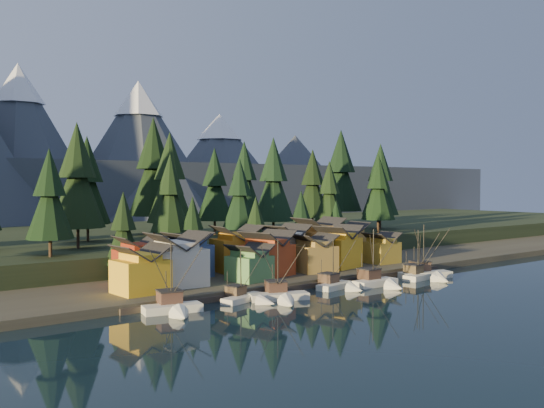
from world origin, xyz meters
TOP-DOWN VIEW (x-y plane):
  - ground at (0.00, 0.00)m, footprint 500.00×500.00m
  - shore_strip at (0.00, 40.00)m, footprint 400.00×50.00m
  - hillside at (0.00, 90.00)m, footprint 420.00×100.00m
  - dock at (0.00, 16.50)m, footprint 80.00×4.00m
  - mountain_ridge at (-4.20, 213.59)m, footprint 560.00×190.00m
  - boat_0 at (-32.60, 10.71)m, footprint 10.10×10.78m
  - boat_1 at (-17.82, 11.15)m, footprint 9.98×10.41m
  - boat_2 at (-12.82, 8.27)m, footprint 11.25×11.69m
  - boat_3 at (3.49, 10.39)m, footprint 9.34×9.89m
  - boat_4 at (12.03, 7.70)m, footprint 10.10×10.99m
  - boat_5 at (25.92, 7.55)m, footprint 9.39×10.01m
  - boat_6 at (28.18, 8.08)m, footprint 12.59×13.04m
  - house_front_0 at (-32.40, 23.17)m, footprint 8.86×8.42m
  - house_front_1 at (-23.91, 25.74)m, footprint 10.21×9.85m
  - house_front_2 at (-9.45, 22.41)m, footprint 8.55×8.60m
  - house_front_3 at (-2.68, 25.43)m, footprint 10.87×10.55m
  - house_front_4 at (8.85, 23.89)m, footprint 9.13×9.66m
  - house_front_5 at (17.18, 24.99)m, footprint 10.74×10.12m
  - house_front_6 at (31.22, 24.44)m, footprint 7.36×6.96m
  - house_back_0 at (-28.00, 33.07)m, footprint 8.77×8.46m
  - house_back_1 at (-16.66, 34.10)m, footprint 8.51×8.60m
  - house_back_2 at (-4.18, 34.82)m, footprint 10.55×9.91m
  - house_back_3 at (7.81, 32.58)m, footprint 10.77×9.89m
  - house_back_4 at (19.08, 33.71)m, footprint 11.12×10.78m
  - house_back_5 at (29.31, 34.08)m, footprint 9.27×9.36m
  - tree_hill_2 at (-40.00, 48.00)m, footprint 9.33×9.33m
  - tree_hill_3 at (-30.00, 60.00)m, footprint 12.22×12.22m
  - tree_hill_4 at (-22.00, 75.00)m, footprint 11.46×11.46m
  - tree_hill_5 at (-12.00, 50.00)m, footprint 9.29×9.29m
  - tree_hill_6 at (-4.00, 65.00)m, footprint 12.00×12.00m
  - tree_hill_7 at (6.00, 48.00)m, footprint 8.97×8.97m
  - tree_hill_8 at (14.00, 72.00)m, footprint 10.67×10.67m
  - tree_hill_9 at (22.00, 55.00)m, footprint 11.67×11.67m
  - tree_hill_10 at (30.00, 80.00)m, footprint 11.96×11.96m
  - tree_hill_11 at (38.00, 50.00)m, footprint 9.02×9.02m
  - tree_hill_12 at (46.00, 66.00)m, footprint 10.84×10.84m
  - tree_hill_13 at (56.00, 48.00)m, footprint 10.05×10.05m
  - tree_hill_14 at (64.00, 72.00)m, footprint 14.04×14.04m
  - tree_hill_15 at (0.00, 82.00)m, footprint 14.36×14.36m
  - tree_hill_17 at (68.00, 58.00)m, footprint 11.79×11.79m
  - tree_shore_0 at (-28.00, 40.00)m, footprint 7.54×7.54m
  - tree_shore_1 at (-12.00, 40.00)m, footprint 7.03×7.03m
  - tree_shore_2 at (5.00, 40.00)m, footprint 6.94×6.94m
  - tree_shore_3 at (19.00, 40.00)m, footprint 7.49×7.49m
  - tree_shore_4 at (31.00, 40.00)m, footprint 6.32×6.32m

SIDE VIEW (x-z plane):
  - ground at x=0.00m, z-range 0.00..0.00m
  - dock at x=0.00m, z-range 0.00..1.00m
  - shore_strip at x=0.00m, z-range 0.00..1.50m
  - boat_1 at x=-17.82m, z-range -3.24..6.90m
  - boat_2 at x=-12.82m, z-range -3.76..8.15m
  - boat_3 at x=3.49m, z-range -3.40..7.83m
  - boat_6 at x=28.18m, z-range -4.12..8.82m
  - boat_5 at x=25.92m, z-range -3.53..8.31m
  - boat_4 at x=12.03m, z-range -3.84..8.87m
  - boat_0 at x=-32.60m, z-range -3.76..8.86m
  - hillside at x=0.00m, z-range 0.00..6.00m
  - house_front_2 at x=-9.45m, z-range 1.68..8.85m
  - house_front_6 at x=31.22m, z-range 1.69..8.97m
  - house_front_4 at x=8.85m, z-range 1.71..9.85m
  - house_front_0 at x=-32.40m, z-range 1.72..10.17m
  - house_back_0 at x=-28.00m, z-range 1.73..10.78m
  - house_back_1 at x=-16.66m, z-range 1.73..10.88m
  - house_front_3 at x=-2.68m, z-range 1.74..11.00m
  - house_back_5 at x=29.31m, z-range 1.73..11.10m
  - house_front_5 at x=17.18m, z-range 1.74..11.32m
  - house_back_3 at x=7.81m, z-range 1.75..11.49m
  - house_back_2 at x=-4.18m, z-range 1.75..11.68m
  - house_front_1 at x=-23.91m, z-range 1.75..11.75m
  - house_back_4 at x=19.08m, z-range 1.77..12.64m
  - tree_shore_4 at x=31.00m, z-range 2.17..16.90m
  - tree_shore_2 at x=5.00m, z-range 2.24..18.40m
  - tree_shore_1 at x=-12.00m, z-range 2.25..18.64m
  - tree_shore_3 at x=19.00m, z-range 2.31..19.75m
  - tree_shore_0 at x=-28.00m, z-range 2.31..19.87m
  - tree_hill_7 at x=6.00m, z-range 6.97..27.87m
  - tree_hill_11 at x=38.00m, z-range 6.98..27.98m
  - tree_hill_5 at x=-12.00m, z-range 7.01..28.64m
  - tree_hill_2 at x=-40.00m, z-range 7.01..28.75m
  - tree_hill_13 at x=56.00m, z-range 7.09..30.49m
  - tree_hill_8 at x=14.00m, z-range 7.16..32.01m
  - tree_hill_12 at x=46.00m, z-range 7.18..32.44m
  - tree_hill_4 at x=-22.00m, z-range 7.25..33.94m
  - tree_hill_9 at x=22.00m, z-range 7.27..34.47m
  - tree_hill_17 at x=68.00m, z-range 7.28..34.75m
  - tree_hill_10 at x=30.00m, z-range 7.30..35.15m
  - tree_hill_6 at x=-4.00m, z-range 7.31..35.26m
  - tree_hill_3 at x=-30.00m, z-range 7.33..35.81m
  - tree_hill_14 at x=64.00m, z-range 7.53..40.24m
  - tree_hill_15 at x=0.00m, z-range 7.57..41.01m
  - mountain_ridge at x=-4.20m, z-range -18.94..71.06m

